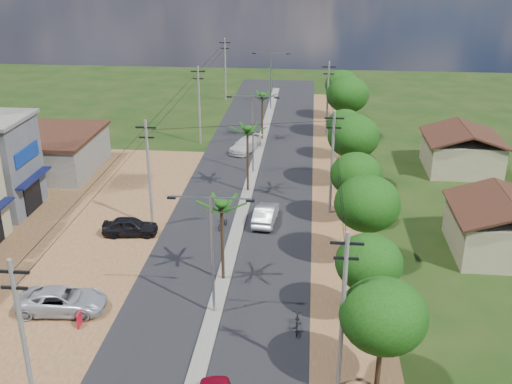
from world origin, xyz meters
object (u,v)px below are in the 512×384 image
car_white_far (246,145)px  moto_rider_east (297,323)px  car_parked_silver (62,301)px  car_parked_dark (130,227)px  car_silver_mid (266,214)px  roadside_sign (80,318)px

car_white_far → moto_rider_east: car_white_far is taller
moto_rider_east → car_parked_silver: bearing=-2.4°
car_parked_silver → car_parked_dark: car_parked_silver is taller
car_white_far → moto_rider_east: size_ratio=2.74×
car_white_far → car_silver_mid: bearing=-57.9°
moto_rider_east → roadside_sign: moto_rider_east is taller
car_silver_mid → car_parked_silver: car_parked_silver is taller
car_parked_silver → roadside_sign: car_parked_silver is taller
roadside_sign → car_parked_silver: bearing=136.6°
car_white_far → roadside_sign: (-6.39, -33.70, -0.26)m
car_white_far → car_parked_silver: 33.39m
car_white_far → car_parked_dark: bearing=-86.8°
car_white_far → car_parked_silver: bearing=-83.1°
car_parked_dark → car_parked_silver: bearing=168.0°
car_silver_mid → roadside_sign: bearing=61.8°
car_parked_silver → car_parked_dark: (1.17, 10.85, -0.02)m
car_white_far → car_parked_dark: car_parked_dark is taller
car_silver_mid → car_parked_silver: bearing=55.4°
car_parked_silver → car_parked_dark: size_ratio=1.27×
car_silver_mid → moto_rider_east: size_ratio=2.50×
car_parked_dark → roadside_sign: car_parked_dark is taller
car_silver_mid → roadside_sign: (-10.07, -15.45, -0.28)m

